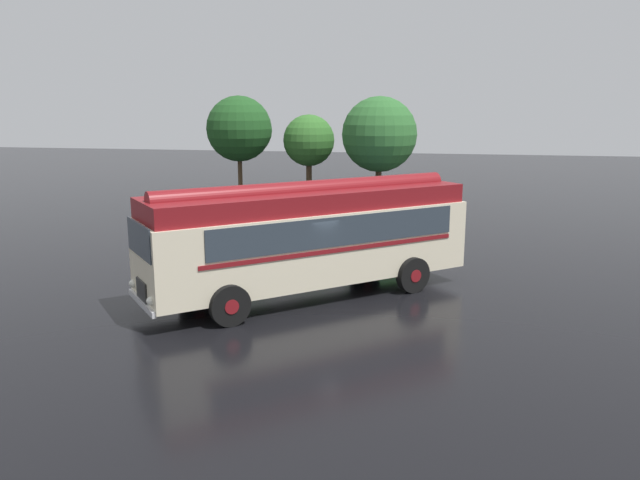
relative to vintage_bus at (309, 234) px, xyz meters
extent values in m
plane|color=black|center=(-0.19, -0.13, -1.89)|extent=(120.00, 120.00, 0.00)
cube|color=beige|center=(0.01, 0.01, -0.29)|extent=(9.12, 8.53, 2.10)
cube|color=maroon|center=(0.01, 0.01, 1.04)|extent=(8.84, 8.25, 0.56)
cylinder|color=maroon|center=(0.01, 0.01, 1.30)|extent=(7.48, 6.78, 0.60)
cube|color=#2D3842|center=(1.08, -0.73, 0.28)|extent=(5.98, 5.36, 0.84)
cube|color=#2D3842|center=(-0.61, 1.15, 0.28)|extent=(5.98, 5.36, 0.84)
cube|color=maroon|center=(1.00, -0.80, -0.26)|extent=(6.13, 5.49, 0.12)
cube|color=maroon|center=(-0.68, 1.08, -0.26)|extent=(6.13, 5.49, 0.12)
cube|color=#2D3842|center=(-3.73, -3.34, 0.38)|extent=(1.49, 1.66, 0.88)
cube|color=black|center=(-3.73, -3.34, -0.99)|extent=(0.64, 0.71, 0.56)
cube|color=silver|center=(-3.75, -3.35, -1.32)|extent=(1.66, 1.84, 0.16)
sphere|color=white|center=(-3.14, -4.02, -1.02)|extent=(0.22, 0.22, 0.22)
sphere|color=white|center=(-4.34, -2.68, -1.02)|extent=(0.22, 0.22, 0.22)
cylinder|color=black|center=(-1.43, -3.03, -1.34)|extent=(1.01, 0.94, 1.10)
cylinder|color=maroon|center=(-1.43, -3.03, -1.34)|extent=(0.50, 0.50, 0.39)
cylinder|color=black|center=(-3.17, -1.09, -1.34)|extent=(1.01, 0.94, 1.10)
cylinder|color=maroon|center=(-3.17, -1.09, -1.34)|extent=(0.50, 0.50, 0.39)
cylinder|color=black|center=(3.04, 0.97, -1.34)|extent=(1.01, 0.94, 1.10)
cylinder|color=maroon|center=(3.04, 0.97, -1.34)|extent=(0.50, 0.50, 0.39)
cylinder|color=black|center=(1.30, 2.91, -1.34)|extent=(1.01, 0.94, 1.10)
cylinder|color=maroon|center=(1.30, 2.91, -1.34)|extent=(0.50, 0.50, 0.39)
cube|color=navy|center=(-0.20, 14.88, -1.22)|extent=(2.31, 4.41, 0.70)
cube|color=navy|center=(-0.17, 15.03, -0.55)|extent=(1.80, 2.38, 0.64)
cube|color=#2D3842|center=(0.58, 14.92, -0.55)|extent=(0.31, 1.91, 0.50)
cube|color=#2D3842|center=(-0.92, 15.14, -0.55)|extent=(0.31, 1.91, 0.50)
cylinder|color=black|center=(0.48, 13.46, -1.57)|extent=(0.29, 0.66, 0.64)
cylinder|color=black|center=(-1.26, 13.72, -1.57)|extent=(0.29, 0.66, 0.64)
cylinder|color=black|center=(0.87, 16.04, -1.57)|extent=(0.29, 0.66, 0.64)
cylinder|color=black|center=(-0.87, 16.30, -1.57)|extent=(0.29, 0.66, 0.64)
cube|color=silver|center=(2.42, 15.32, -1.22)|extent=(1.90, 4.28, 0.70)
cube|color=silver|center=(2.41, 15.47, -0.55)|extent=(1.60, 2.25, 0.64)
cube|color=#2D3842|center=(3.17, 15.51, -0.55)|extent=(0.12, 1.93, 0.50)
cube|color=#2D3842|center=(1.66, 15.43, -0.55)|extent=(0.12, 1.93, 0.50)
cylinder|color=black|center=(3.36, 14.06, -1.57)|extent=(0.23, 0.65, 0.64)
cylinder|color=black|center=(1.60, 13.98, -1.57)|extent=(0.23, 0.65, 0.64)
cylinder|color=black|center=(3.24, 16.66, -1.57)|extent=(0.23, 0.65, 0.64)
cylinder|color=black|center=(1.48, 16.58, -1.57)|extent=(0.23, 0.65, 0.64)
cylinder|color=#4C3823|center=(-9.26, 20.62, -0.56)|extent=(0.29, 0.29, 2.67)
sphere|color=#1E4C1E|center=(-9.26, 20.62, 2.33)|extent=(4.15, 4.15, 4.15)
sphere|color=#1E4C1E|center=(-8.80, 20.86, 2.23)|extent=(3.18, 3.18, 3.18)
cylinder|color=#4C3823|center=(-4.81, 21.06, -0.75)|extent=(0.36, 0.36, 2.30)
sphere|color=#336B28|center=(-4.81, 21.06, 1.62)|extent=(3.23, 3.23, 3.23)
sphere|color=#336B28|center=(-5.19, 20.82, 1.69)|extent=(2.15, 2.15, 2.15)
cylinder|color=#4C3823|center=(-0.26, 20.22, -0.76)|extent=(0.37, 0.37, 2.27)
sphere|color=#2D662D|center=(-0.26, 20.22, 2.07)|extent=(4.52, 4.52, 4.52)
sphere|color=#2D662D|center=(-0.14, 20.03, 2.46)|extent=(2.91, 2.91, 2.91)
camera|label=1|loc=(4.03, -17.67, 3.71)|focal=35.00mm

